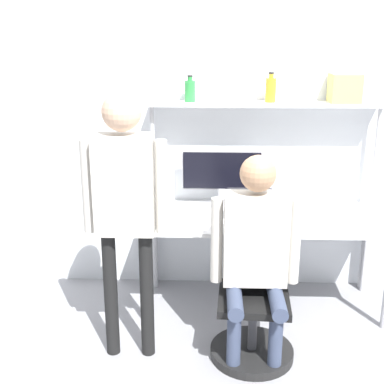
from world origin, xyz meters
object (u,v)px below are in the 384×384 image
(bottle_amber, at_px, (271,90))
(storage_box, at_px, (345,88))
(cell_phone, at_px, (286,225))
(monitor, at_px, (222,174))
(bottle_green, at_px, (190,91))
(person_seated, at_px, (256,245))
(person_standing, at_px, (125,194))
(laptop, at_px, (250,214))
(office_chair, at_px, (253,317))

(bottle_amber, relative_size, storage_box, 1.01)
(cell_phone, bearing_deg, monitor, 137.34)
(bottle_amber, bearing_deg, bottle_green, 180.00)
(monitor, xyz_separation_m, person_seated, (0.20, -0.95, -0.19))
(cell_phone, distance_m, person_standing, 1.26)
(laptop, height_order, office_chair, laptop)
(cell_phone, bearing_deg, bottle_amber, 103.31)
(laptop, relative_size, cell_phone, 2.19)
(bottle_amber, bearing_deg, storage_box, 0.00)
(monitor, xyz_separation_m, laptop, (0.20, -0.38, -0.20))
(bottle_green, relative_size, storage_box, 0.90)
(storage_box, bearing_deg, monitor, -178.97)
(laptop, distance_m, person_standing, 1.05)
(person_seated, bearing_deg, bottle_amber, 80.85)
(monitor, xyz_separation_m, office_chair, (0.20, -0.91, -0.74))
(laptop, distance_m, office_chair, 0.76)
(laptop, relative_size, person_standing, 0.19)
(monitor, xyz_separation_m, storage_box, (0.91, 0.02, 0.67))
(cell_phone, bearing_deg, bottle_green, 148.20)
(monitor, xyz_separation_m, person_standing, (-0.62, -0.94, 0.13))
(person_standing, bearing_deg, person_seated, -1.11)
(person_seated, distance_m, bottle_amber, 1.30)
(person_seated, bearing_deg, office_chair, 87.06)
(monitor, bearing_deg, person_standing, -123.55)
(office_chair, height_order, storage_box, storage_box)
(person_seated, xyz_separation_m, bottle_green, (-0.45, 0.97, 0.85))
(laptop, bearing_deg, cell_phone, -10.54)
(office_chair, distance_m, bottle_amber, 1.68)
(bottle_green, bearing_deg, cell_phone, -31.80)
(storage_box, bearing_deg, laptop, -150.85)
(office_chair, relative_size, bottle_amber, 4.05)
(person_seated, relative_size, bottle_amber, 6.21)
(person_seated, xyz_separation_m, person_standing, (-0.82, 0.02, 0.32))
(monitor, relative_size, person_standing, 0.36)
(person_standing, xyz_separation_m, storage_box, (1.53, 0.95, 0.54))
(person_standing, bearing_deg, bottle_green, 68.83)
(office_chair, bearing_deg, storage_box, 52.57)
(person_standing, xyz_separation_m, bottle_green, (0.37, 0.95, 0.52))
(bottle_green, bearing_deg, person_seated, -64.85)
(office_chair, relative_size, person_standing, 0.51)
(bottle_amber, bearing_deg, cell_phone, -76.69)
(person_seated, height_order, person_standing, person_standing)
(monitor, distance_m, storage_box, 1.13)
(person_seated, relative_size, storage_box, 6.27)
(monitor, distance_m, cell_phone, 0.68)
(person_seated, bearing_deg, laptop, 89.94)
(office_chair, relative_size, bottle_green, 4.56)
(laptop, xyz_separation_m, bottle_green, (-0.45, 0.39, 0.85))
(cell_phone, bearing_deg, person_standing, -154.87)
(laptop, relative_size, office_chair, 0.36)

